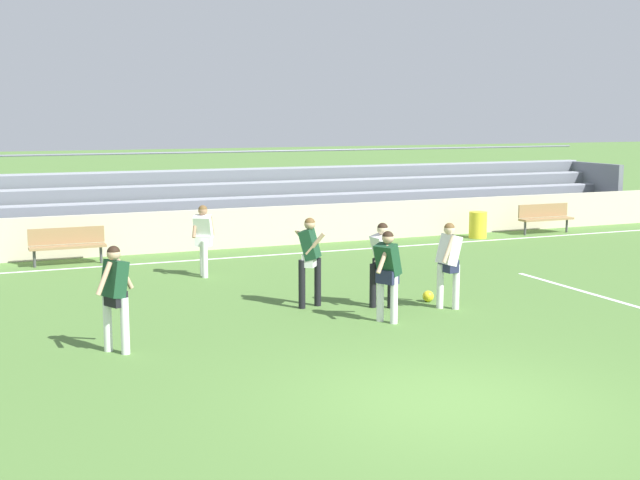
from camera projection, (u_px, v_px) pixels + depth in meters
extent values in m
plane|color=#517A38|center=(448.00, 401.00, 10.74)|extent=(160.00, 160.00, 0.00)
cube|color=white|center=(209.00, 259.00, 21.25)|extent=(44.00, 0.12, 0.01)
cube|color=white|center=(584.00, 292.00, 17.35)|extent=(0.12, 4.40, 0.01)
cube|color=beige|center=(194.00, 230.00, 22.54)|extent=(48.00, 0.16, 1.09)
cube|color=#9EA3AD|center=(236.00, 230.00, 23.86)|extent=(27.55, 0.36, 0.08)
cube|color=slate|center=(238.00, 237.00, 23.71)|extent=(27.55, 0.04, 0.38)
cube|color=#9EA3AD|center=(230.00, 214.00, 24.36)|extent=(27.55, 0.36, 0.08)
cube|color=slate|center=(232.00, 221.00, 24.21)|extent=(27.55, 0.04, 0.38)
cube|color=#9EA3AD|center=(223.00, 199.00, 24.87)|extent=(27.55, 0.36, 0.08)
cube|color=slate|center=(225.00, 206.00, 24.71)|extent=(27.55, 0.04, 0.38)
cube|color=#9EA3AD|center=(217.00, 184.00, 25.37)|extent=(27.55, 0.36, 0.08)
cube|color=slate|center=(219.00, 191.00, 25.22)|extent=(27.55, 0.04, 0.38)
cube|color=#9EA3AD|center=(212.00, 170.00, 25.88)|extent=(27.55, 0.36, 0.08)
cube|color=slate|center=(214.00, 177.00, 25.72)|extent=(27.55, 0.04, 0.38)
cube|color=slate|center=(592.00, 190.00, 30.11)|extent=(0.20, 2.82, 1.92)
cylinder|color=slate|center=(209.00, 152.00, 26.02)|extent=(27.55, 0.06, 0.06)
cube|color=#99754C|center=(546.00, 219.00, 25.75)|extent=(1.80, 0.40, 0.06)
cube|color=#99754C|center=(543.00, 210.00, 25.88)|extent=(1.80, 0.05, 0.40)
cylinder|color=#47474C|center=(525.00, 228.00, 25.49)|extent=(0.07, 0.07, 0.45)
cylinder|color=#47474C|center=(567.00, 225.00, 26.08)|extent=(0.07, 0.07, 0.45)
cube|color=#99754C|center=(68.00, 247.00, 20.36)|extent=(1.80, 0.40, 0.06)
cube|color=#99754C|center=(66.00, 236.00, 20.49)|extent=(1.80, 0.05, 0.40)
cylinder|color=#47474C|center=(34.00, 258.00, 20.09)|extent=(0.07, 0.07, 0.45)
cylinder|color=#47474C|center=(101.00, 254.00, 20.69)|extent=(0.07, 0.07, 0.45)
cylinder|color=yellow|center=(478.00, 225.00, 24.86)|extent=(0.52, 0.52, 0.78)
cylinder|color=black|center=(373.00, 286.00, 15.89)|extent=(0.13, 0.13, 0.84)
cylinder|color=black|center=(391.00, 286.00, 15.84)|extent=(0.13, 0.13, 0.84)
cube|color=black|center=(382.00, 265.00, 15.81)|extent=(0.24, 0.37, 0.24)
cube|color=white|center=(382.00, 250.00, 15.76)|extent=(0.39, 0.40, 0.60)
cylinder|color=beige|center=(384.00, 246.00, 15.96)|extent=(0.27, 0.09, 0.51)
cylinder|color=beige|center=(381.00, 249.00, 15.55)|extent=(0.27, 0.09, 0.51)
sphere|color=beige|center=(383.00, 229.00, 15.70)|extent=(0.21, 0.21, 0.21)
sphere|color=black|center=(383.00, 228.00, 15.70)|extent=(0.20, 0.20, 0.20)
cylinder|color=white|center=(456.00, 287.00, 15.76)|extent=(0.13, 0.13, 0.84)
cylinder|color=white|center=(440.00, 286.00, 15.83)|extent=(0.13, 0.13, 0.84)
cube|color=#232847|center=(449.00, 265.00, 15.74)|extent=(0.27, 0.39, 0.24)
cube|color=white|center=(449.00, 250.00, 15.69)|extent=(0.40, 0.42, 0.60)
cylinder|color=beige|center=(448.00, 249.00, 15.49)|extent=(0.28, 0.11, 0.51)
cylinder|color=beige|center=(449.00, 246.00, 15.88)|extent=(0.28, 0.11, 0.51)
sphere|color=beige|center=(449.00, 229.00, 15.63)|extent=(0.21, 0.21, 0.21)
sphere|color=brown|center=(449.00, 228.00, 15.63)|extent=(0.20, 0.20, 0.20)
cylinder|color=white|center=(203.00, 257.00, 19.05)|extent=(0.13, 0.13, 0.83)
cylinder|color=white|center=(205.00, 259.00, 18.80)|extent=(0.13, 0.13, 0.83)
cube|color=white|center=(203.00, 241.00, 18.86)|extent=(0.42, 0.37, 0.24)
cube|color=white|center=(203.00, 228.00, 18.82)|extent=(0.52, 0.52, 0.60)
cylinder|color=#A87A5B|center=(211.00, 225.00, 18.91)|extent=(0.21, 0.30, 0.50)
cylinder|color=#A87A5B|center=(195.00, 227.00, 18.72)|extent=(0.21, 0.30, 0.50)
sphere|color=#A87A5B|center=(203.00, 211.00, 18.76)|extent=(0.21, 0.21, 0.21)
sphere|color=brown|center=(203.00, 210.00, 18.76)|extent=(0.20, 0.20, 0.20)
cylinder|color=white|center=(380.00, 298.00, 14.83)|extent=(0.13, 0.13, 0.84)
cylinder|color=white|center=(394.00, 300.00, 14.67)|extent=(0.13, 0.13, 0.84)
cube|color=#232847|center=(387.00, 277.00, 14.69)|extent=(0.36, 0.42, 0.24)
cube|color=#194228|center=(388.00, 260.00, 14.64)|extent=(0.49, 0.50, 0.60)
cylinder|color=#D6A884|center=(392.00, 256.00, 14.81)|extent=(0.34, 0.22, 0.48)
cylinder|color=#D6A884|center=(383.00, 259.00, 14.46)|extent=(0.34, 0.22, 0.48)
sphere|color=#D6A884|center=(388.00, 238.00, 14.59)|extent=(0.21, 0.21, 0.21)
sphere|color=black|center=(388.00, 237.00, 14.58)|extent=(0.20, 0.20, 0.20)
cylinder|color=black|center=(302.00, 284.00, 15.80)|extent=(0.13, 0.13, 0.93)
cylinder|color=black|center=(318.00, 282.00, 16.02)|extent=(0.13, 0.13, 0.93)
cube|color=white|center=(310.00, 260.00, 15.85)|extent=(0.40, 0.42, 0.24)
cube|color=#194228|center=(310.00, 244.00, 15.80)|extent=(0.52, 0.52, 0.60)
cylinder|color=#D6A884|center=(305.00, 241.00, 15.99)|extent=(0.36, 0.30, 0.45)
cylinder|color=#D6A884|center=(315.00, 244.00, 15.61)|extent=(0.36, 0.30, 0.45)
sphere|color=#D6A884|center=(310.00, 224.00, 15.75)|extent=(0.21, 0.21, 0.21)
sphere|color=brown|center=(310.00, 223.00, 15.74)|extent=(0.20, 0.20, 0.20)
cylinder|color=white|center=(125.00, 326.00, 12.78)|extent=(0.13, 0.13, 0.88)
cylinder|color=white|center=(108.00, 324.00, 12.94)|extent=(0.13, 0.13, 0.88)
cube|color=black|center=(115.00, 298.00, 12.80)|extent=(0.35, 0.42, 0.24)
cube|color=#194228|center=(115.00, 279.00, 12.75)|extent=(0.44, 0.47, 0.59)
cylinder|color=#D6A884|center=(104.00, 279.00, 12.57)|extent=(0.30, 0.19, 0.50)
cylinder|color=#D6A884|center=(125.00, 274.00, 12.92)|extent=(0.30, 0.19, 0.50)
sphere|color=#D6A884|center=(114.00, 254.00, 12.70)|extent=(0.21, 0.21, 0.21)
sphere|color=black|center=(114.00, 252.00, 12.69)|extent=(0.20, 0.20, 0.20)
sphere|color=yellow|center=(428.00, 296.00, 16.41)|extent=(0.22, 0.22, 0.22)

